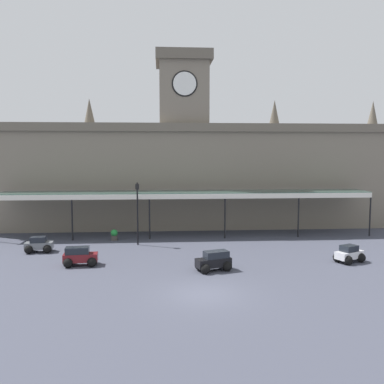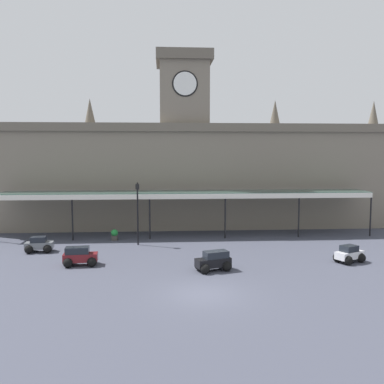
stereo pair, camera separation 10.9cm
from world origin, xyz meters
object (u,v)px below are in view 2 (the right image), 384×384
object	(u,v)px
victorian_lamppost	(138,206)
car_grey_sedan	(39,246)
car_white_sedan	(349,255)
car_black_estate	(214,262)
planter_near_kerb	(115,235)
car_maroon_estate	(80,257)

from	to	relation	value
victorian_lamppost	car_grey_sedan	bearing A→B (deg)	-164.95
car_white_sedan	victorian_lamppost	size ratio (longest dim) A/B	0.43
car_white_sedan	car_black_estate	world-z (taller)	car_black_estate
car_grey_sedan	planter_near_kerb	bearing A→B (deg)	36.76
car_grey_sedan	car_white_sedan	world-z (taller)	same
car_black_estate	car_maroon_estate	bearing A→B (deg)	168.16
car_white_sedan	planter_near_kerb	bearing A→B (deg)	153.68
car_grey_sedan	victorian_lamppost	world-z (taller)	victorian_lamppost
car_white_sedan	car_black_estate	size ratio (longest dim) A/B	0.93
car_white_sedan	car_black_estate	distance (m)	9.74
planter_near_kerb	victorian_lamppost	bearing A→B (deg)	-42.09
car_grey_sedan	victorian_lamppost	bearing A→B (deg)	15.05
car_white_sedan	car_maroon_estate	bearing A→B (deg)	178.61
car_white_sedan	planter_near_kerb	world-z (taller)	car_white_sedan
car_grey_sedan	car_maroon_estate	world-z (taller)	car_maroon_estate
victorian_lamppost	car_black_estate	bearing A→B (deg)	-56.13
car_grey_sedan	car_white_sedan	distance (m)	22.81
car_maroon_estate	planter_near_kerb	bearing A→B (deg)	80.18
victorian_lamppost	planter_near_kerb	distance (m)	3.96
planter_near_kerb	car_white_sedan	bearing A→B (deg)	-26.32
car_maroon_estate	planter_near_kerb	world-z (taller)	car_maroon_estate
car_grey_sedan	car_black_estate	xyz separation A→B (m)	(12.72, -5.94, 0.06)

